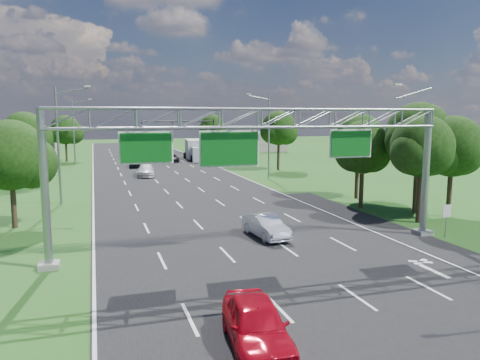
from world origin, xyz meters
name	(u,v)px	position (x,y,z in m)	size (l,w,h in m)	color
ground	(192,197)	(0.00, 30.00, 0.00)	(220.00, 220.00, 0.00)	#255118
road	(192,197)	(0.00, 30.00, 0.00)	(18.00, 180.00, 0.02)	black
road_flare	(387,229)	(10.20, 14.00, 0.00)	(3.00, 30.00, 0.02)	black
sign_gantry	(261,129)	(0.33, 12.00, 6.89)	(23.50, 1.00, 9.56)	gray
regulatory_sign	(447,214)	(12.40, 10.98, 1.51)	(0.60, 0.08, 2.10)	gray
traffic_signal	(193,130)	(7.48, 65.00, 5.17)	(12.21, 0.24, 7.00)	black
streetlight_l_near	(60,140)	(-11.30, 30.00, 5.58)	(2.97, 0.22, 10.16)	gray
streetlight_l_far	(75,128)	(-11.30, 65.00, 5.58)	(2.97, 0.22, 10.16)	gray
streetlight_r_mid	(267,133)	(11.30, 40.00, 5.58)	(2.97, 0.22, 10.16)	gray
tree_cluster_right	(401,145)	(14.80, 19.19, 5.31)	(9.91, 14.60, 8.68)	#2D2116
tree_verge_la	(12,159)	(-13.92, 22.04, 4.76)	(5.76, 4.80, 7.40)	#2D2116
tree_verge_lb	(25,135)	(-15.92, 45.04, 5.41)	(5.76, 4.80, 8.06)	#2D2116
tree_verge_lc	(66,131)	(-12.92, 70.04, 4.98)	(5.76, 4.80, 7.62)	#2D2116
tree_verge_rd	(279,130)	(16.08, 48.04, 5.63)	(5.76, 4.80, 8.28)	#2D2116
tree_verge_re	(213,127)	(14.08, 78.04, 5.20)	(5.76, 4.80, 7.84)	#2D2116
building_left	(14,144)	(-22.00, 78.00, 2.50)	(14.00, 10.00, 5.00)	gray
building_right	(253,142)	(24.00, 82.00, 2.00)	(12.00, 9.00, 4.00)	gray
red_coupe	(257,324)	(-3.69, 1.23, 0.81)	(1.91, 4.76, 1.62)	red
silver_sedan	(266,226)	(1.58, 14.40, 0.72)	(1.51, 4.34, 1.43)	silver
car_queue_a	(146,170)	(-2.46, 46.76, 0.75)	(2.10, 5.16, 1.50)	#BBBBBB
car_queue_b	(172,158)	(3.55, 63.92, 0.65)	(2.14, 4.65, 1.29)	black
car_queue_c	(135,163)	(-2.95, 57.12, 0.65)	(1.54, 3.83, 1.31)	black
box_truck	(195,150)	(8.00, 66.26, 1.65)	(3.30, 9.29, 3.43)	silver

